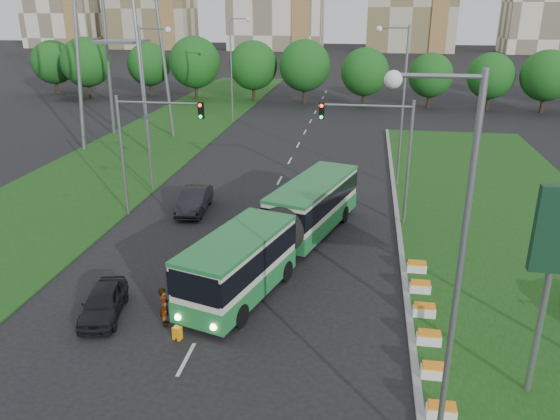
% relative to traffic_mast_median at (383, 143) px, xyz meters
% --- Properties ---
extents(ground, '(360.00, 360.00, 0.00)m').
position_rel_traffic_mast_median_xyz_m(ground, '(-4.78, -10.00, -5.35)').
color(ground, black).
rests_on(ground, ground).
extents(grass_median, '(14.00, 60.00, 0.15)m').
position_rel_traffic_mast_median_xyz_m(grass_median, '(8.22, -2.00, -5.27)').
color(grass_median, '#154513').
rests_on(grass_median, ground).
extents(median_kerb, '(0.30, 60.00, 0.18)m').
position_rel_traffic_mast_median_xyz_m(median_kerb, '(1.27, -2.00, -5.26)').
color(median_kerb, gray).
rests_on(median_kerb, ground).
extents(left_verge, '(12.00, 110.00, 0.10)m').
position_rel_traffic_mast_median_xyz_m(left_verge, '(-22.78, 15.00, -5.30)').
color(left_verge, '#154513').
rests_on(left_verge, ground).
extents(lane_markings, '(0.20, 100.00, 0.01)m').
position_rel_traffic_mast_median_xyz_m(lane_markings, '(-7.78, 10.00, -5.35)').
color(lane_markings, beige).
rests_on(lane_markings, ground).
extents(flower_planters, '(1.10, 11.50, 0.60)m').
position_rel_traffic_mast_median_xyz_m(flower_planters, '(1.92, -12.50, -4.90)').
color(flower_planters, white).
rests_on(flower_planters, grass_median).
extents(traffic_mast_median, '(5.76, 0.32, 8.00)m').
position_rel_traffic_mast_median_xyz_m(traffic_mast_median, '(0.00, 0.00, 0.00)').
color(traffic_mast_median, gray).
rests_on(traffic_mast_median, ground).
extents(traffic_mast_left, '(5.76, 0.32, 8.00)m').
position_rel_traffic_mast_median_xyz_m(traffic_mast_left, '(-15.16, -1.00, 0.00)').
color(traffic_mast_left, gray).
rests_on(traffic_mast_left, ground).
extents(street_lamps, '(36.00, 60.00, 12.00)m').
position_rel_traffic_mast_median_xyz_m(street_lamps, '(-7.78, 0.00, 0.65)').
color(street_lamps, gray).
rests_on(street_lamps, ground).
extents(tree_line, '(120.00, 8.00, 9.00)m').
position_rel_traffic_mast_median_xyz_m(tree_line, '(5.22, 45.00, -0.85)').
color(tree_line, '#155116').
rests_on(tree_line, ground).
extents(articulated_bus, '(2.72, 17.42, 2.87)m').
position_rel_traffic_mast_median_xyz_m(articulated_bus, '(-5.53, -6.10, -3.59)').
color(articulated_bus, beige).
rests_on(articulated_bus, ground).
extents(car_left_near, '(2.47, 4.33, 1.39)m').
position_rel_traffic_mast_median_xyz_m(car_left_near, '(-12.49, -13.41, -4.65)').
color(car_left_near, black).
rests_on(car_left_near, ground).
extents(car_left_far, '(2.03, 4.95, 1.60)m').
position_rel_traffic_mast_median_xyz_m(car_left_far, '(-12.47, 0.23, -4.55)').
color(car_left_far, black).
rests_on(car_left_far, ground).
extents(pedestrian, '(0.59, 0.75, 1.82)m').
position_rel_traffic_mast_median_xyz_m(pedestrian, '(-9.47, -13.69, -4.44)').
color(pedestrian, gray).
rests_on(pedestrian, ground).
extents(shopping_trolley, '(0.34, 0.36, 0.58)m').
position_rel_traffic_mast_median_xyz_m(shopping_trolley, '(-8.58, -14.70, -5.06)').
color(shopping_trolley, orange).
rests_on(shopping_trolley, ground).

